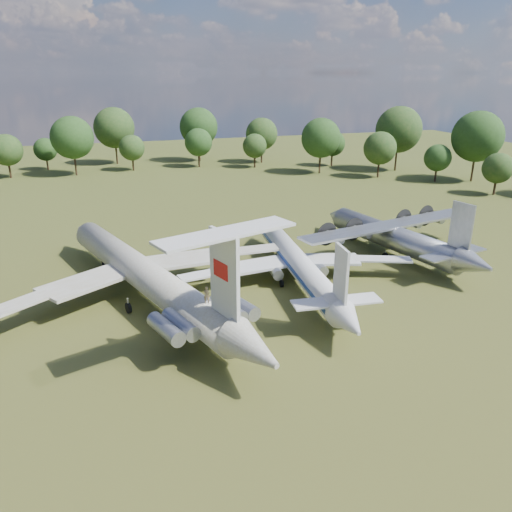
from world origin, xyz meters
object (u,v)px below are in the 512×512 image
object	(u,v)px
tu104_jet	(298,268)
il62_airliner	(144,280)
person_on_il62	(206,295)
an12_transport	(393,240)

from	to	relation	value
tu104_jet	il62_airliner	bearing A→B (deg)	-176.54
tu104_jet	person_on_il62	size ratio (longest dim) A/B	24.34
an12_transport	il62_airliner	bearing A→B (deg)	175.69
il62_airliner	tu104_jet	size ratio (longest dim) A/B	1.28
il62_airliner	person_on_il62	xyz separation A→B (m)	(4.44, -13.50, 3.36)
tu104_jet	person_on_il62	xyz separation A→B (m)	(-14.62, -12.74, 3.89)
tu104_jet	person_on_il62	distance (m)	19.78
tu104_jet	an12_transport	distance (m)	17.99
person_on_il62	tu104_jet	bearing A→B (deg)	-133.25
an12_transport	person_on_il62	xyz separation A→B (m)	(-31.81, -18.04, 3.67)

